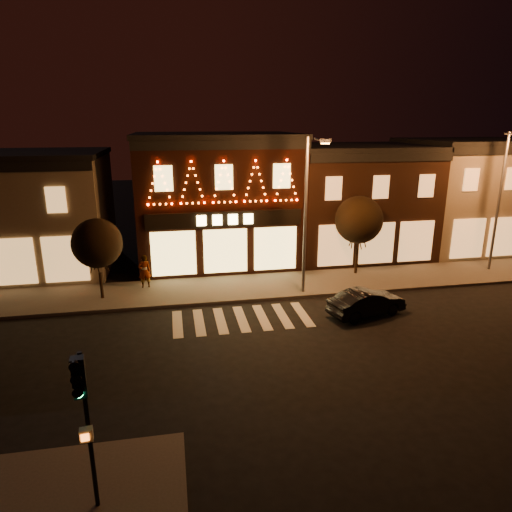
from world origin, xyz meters
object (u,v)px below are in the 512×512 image
object	(u,v)px
streetlamp_mid	(308,205)
pedestrian	(145,271)
dark_sedan	(367,303)
traffic_signal_near	(83,404)

from	to	relation	value
streetlamp_mid	pedestrian	distance (m)	9.63
pedestrian	streetlamp_mid	bearing A→B (deg)	151.67
dark_sedan	streetlamp_mid	bearing A→B (deg)	20.18
dark_sedan	pedestrian	distance (m)	11.98
traffic_signal_near	dark_sedan	distance (m)	15.02
streetlamp_mid	pedestrian	xyz separation A→B (m)	(-8.47, 2.50, -3.85)
streetlamp_mid	dark_sedan	bearing A→B (deg)	-41.23
streetlamp_mid	traffic_signal_near	bearing A→B (deg)	-111.93
streetlamp_mid	dark_sedan	world-z (taller)	streetlamp_mid
streetlamp_mid	pedestrian	size ratio (longest dim) A/B	4.36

